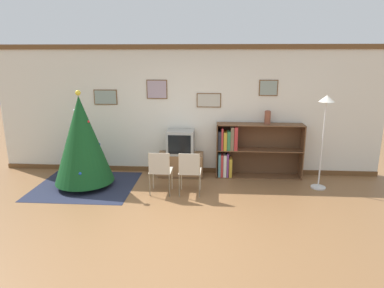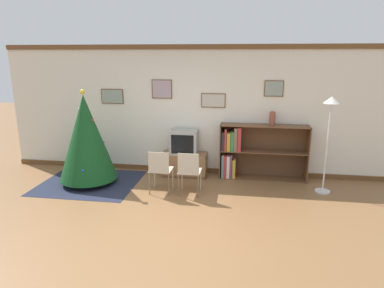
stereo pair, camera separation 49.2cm
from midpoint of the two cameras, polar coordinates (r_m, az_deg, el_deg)
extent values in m
plane|color=brown|center=(5.25, -6.06, -13.81)|extent=(24.00, 24.00, 0.00)
cube|color=silver|center=(7.26, -2.88, 5.57)|extent=(8.12, 0.08, 2.70)
cube|color=brown|center=(7.11, -3.08, 15.89)|extent=(8.12, 0.03, 0.10)
cube|color=brown|center=(7.52, -2.80, -4.32)|extent=(8.12, 0.03, 0.10)
cube|color=brown|center=(7.57, -16.05, 7.50)|extent=(0.50, 0.02, 0.32)
cube|color=gray|center=(7.56, -16.08, 7.49)|extent=(0.46, 0.01, 0.28)
cube|color=brown|center=(7.25, -7.83, 9.01)|extent=(0.43, 0.02, 0.39)
cube|color=#A893A3|center=(7.24, -7.85, 9.00)|extent=(0.39, 0.01, 0.36)
cube|color=brown|center=(7.14, 0.84, 7.29)|extent=(0.50, 0.02, 0.29)
cube|color=#BCB7A8|center=(7.12, 0.84, 7.28)|extent=(0.47, 0.01, 0.26)
cube|color=brown|center=(7.15, 10.70, 9.17)|extent=(0.38, 0.02, 0.32)
cube|color=gray|center=(7.13, 10.71, 9.16)|extent=(0.34, 0.01, 0.29)
cube|color=#23283D|center=(7.14, -19.20, -6.62)|extent=(1.90, 1.68, 0.01)
cylinder|color=maroon|center=(7.12, -19.24, -6.21)|extent=(0.36, 0.36, 0.10)
cone|color=#14471E|center=(6.87, -19.86, 0.68)|extent=(1.12, 1.12, 1.66)
sphere|color=yellow|center=(6.73, -20.51, 7.98)|extent=(0.10, 0.10, 0.10)
sphere|color=silver|center=(6.81, -20.96, 5.21)|extent=(0.06, 0.06, 0.06)
sphere|color=red|center=(6.72, -18.94, 3.52)|extent=(0.05, 0.05, 0.05)
sphere|color=#1E4CB2|center=(6.59, -20.20, -4.68)|extent=(0.06, 0.06, 0.06)
sphere|color=gold|center=(7.05, -19.06, 2.04)|extent=(0.04, 0.04, 0.04)
sphere|color=#1E4CB2|center=(6.94, -17.19, -0.05)|extent=(0.05, 0.05, 0.05)
cube|color=brown|center=(7.32, -3.82, -5.09)|extent=(0.90, 0.42, 0.05)
cube|color=olive|center=(7.24, -3.85, -3.28)|extent=(0.94, 0.44, 0.43)
cube|color=#9E9E99|center=(7.11, -3.92, 0.30)|extent=(0.56, 0.42, 0.50)
cube|color=black|center=(6.91, -4.15, -0.14)|extent=(0.46, 0.01, 0.39)
cube|color=#BCB29E|center=(6.35, -7.43, -4.42)|extent=(0.40, 0.40, 0.02)
cube|color=#BCB29E|center=(6.11, -7.84, -3.26)|extent=(0.35, 0.02, 0.38)
cylinder|color=beige|center=(6.63, -8.60, -5.66)|extent=(0.02, 0.02, 0.42)
cylinder|color=beige|center=(6.56, -5.51, -5.77)|extent=(0.02, 0.02, 0.42)
cylinder|color=beige|center=(6.30, -9.30, -6.79)|extent=(0.02, 0.02, 0.42)
cylinder|color=beige|center=(6.23, -6.05, -6.92)|extent=(0.02, 0.02, 0.42)
cylinder|color=beige|center=(6.23, -9.37, -5.10)|extent=(0.02, 0.02, 0.82)
cylinder|color=beige|center=(6.16, -6.10, -5.22)|extent=(0.02, 0.02, 0.82)
cube|color=#BCB29E|center=(6.27, -2.57, -4.56)|extent=(0.40, 0.40, 0.02)
cube|color=#BCB29E|center=(6.03, -2.79, -3.39)|extent=(0.35, 0.02, 0.38)
cylinder|color=beige|center=(6.54, -3.95, -5.82)|extent=(0.02, 0.02, 0.42)
cylinder|color=beige|center=(6.50, -0.78, -5.91)|extent=(0.02, 0.02, 0.42)
cylinder|color=beige|center=(6.20, -4.40, -6.98)|extent=(0.02, 0.02, 0.42)
cylinder|color=beige|center=(6.17, -1.06, -7.09)|extent=(0.02, 0.02, 0.42)
cylinder|color=beige|center=(6.13, -4.43, -5.27)|extent=(0.02, 0.02, 0.82)
cylinder|color=beige|center=(6.09, -1.07, -5.36)|extent=(0.02, 0.02, 0.82)
cube|color=brown|center=(7.15, 2.19, -1.02)|extent=(0.02, 0.36, 1.13)
cube|color=brown|center=(7.31, 16.02, -1.23)|extent=(0.02, 0.36, 1.13)
cube|color=brown|center=(7.05, 9.36, 3.21)|extent=(1.77, 0.36, 0.02)
cube|color=brown|center=(7.35, 9.00, -5.31)|extent=(1.77, 0.36, 0.02)
cube|color=brown|center=(7.17, 9.19, -0.96)|extent=(1.73, 0.36, 0.02)
cube|color=brown|center=(7.34, 9.06, -0.77)|extent=(1.77, 0.01, 1.13)
cube|color=teal|center=(7.17, 2.64, -3.54)|extent=(0.05, 0.21, 0.48)
cube|color=#B73333|center=(7.16, 3.05, -3.59)|extent=(0.05, 0.20, 0.47)
cube|color=silver|center=(7.18, 3.55, -3.59)|extent=(0.06, 0.23, 0.47)
cube|color=#7A3D7F|center=(7.17, 4.01, -3.48)|extent=(0.04, 0.23, 0.50)
cube|color=gold|center=(7.19, 4.48, -3.88)|extent=(0.06, 0.23, 0.39)
cube|color=#232328|center=(7.04, 2.65, 0.63)|extent=(0.06, 0.25, 0.39)
cube|color=#B73333|center=(7.02, 3.07, 0.85)|extent=(0.04, 0.23, 0.45)
cube|color=gold|center=(7.04, 3.56, 0.55)|extent=(0.07, 0.25, 0.37)
cube|color=#337547|center=(7.01, 4.15, 0.57)|extent=(0.07, 0.20, 0.39)
cube|color=#756047|center=(7.02, 4.71, 0.94)|extent=(0.07, 0.23, 0.48)
cube|color=#B73333|center=(7.03, 5.32, 0.98)|extent=(0.07, 0.25, 0.49)
cylinder|color=brown|center=(7.06, 10.55, 4.34)|extent=(0.12, 0.12, 0.26)
torus|color=brown|center=(7.04, 10.60, 5.39)|extent=(0.11, 0.11, 0.02)
cylinder|color=silver|center=(7.01, 18.39, -6.87)|extent=(0.28, 0.28, 0.03)
cylinder|color=silver|center=(6.76, 18.96, -0.27)|extent=(0.03, 0.03, 1.64)
cone|color=white|center=(6.60, 19.60, 7.14)|extent=(0.28, 0.28, 0.12)
camera|label=1|loc=(0.25, -92.28, -0.60)|focal=32.00mm
camera|label=2|loc=(0.25, 87.72, 0.60)|focal=32.00mm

